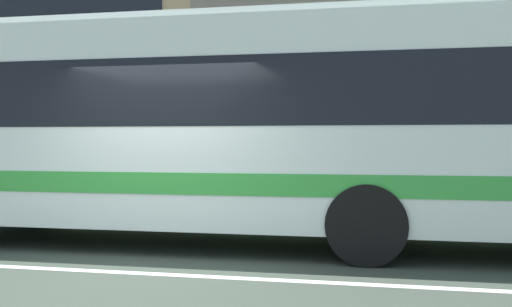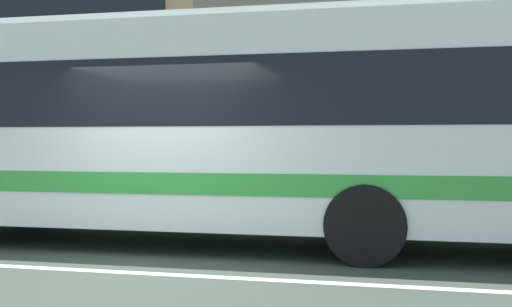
% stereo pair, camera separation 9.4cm
% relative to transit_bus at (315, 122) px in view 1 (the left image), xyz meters
% --- Properties ---
extents(ground_plane, '(160.00, 160.00, 0.00)m').
position_rel_transit_bus_xyz_m(ground_plane, '(-1.84, -2.19, -1.79)').
color(ground_plane, '#363F36').
extents(lane_centre_line, '(60.00, 0.16, 0.01)m').
position_rel_transit_bus_xyz_m(lane_centre_line, '(-1.84, -2.19, -1.79)').
color(lane_centre_line, silver).
rests_on(lane_centre_line, ground_plane).
extents(hedge_row_far, '(20.65, 1.10, 0.85)m').
position_rel_transit_bus_xyz_m(hedge_row_far, '(-5.56, 3.48, -1.37)').
color(hedge_row_far, '#3C7329').
rests_on(hedge_row_far, ground_plane).
extents(transit_bus, '(12.32, 2.70, 3.25)m').
position_rel_transit_bus_xyz_m(transit_bus, '(0.00, 0.00, 0.00)').
color(transit_bus, silver).
rests_on(transit_bus, ground_plane).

